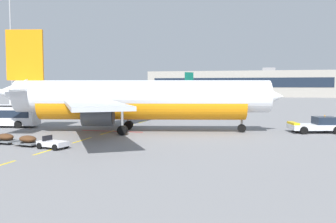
% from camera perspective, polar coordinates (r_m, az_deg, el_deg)
% --- Properties ---
extents(ground, '(400.00, 400.00, 0.00)m').
position_cam_1_polar(ground, '(59.40, 18.62, -1.50)').
color(ground, slate).
extents(apron_paint_markings, '(8.00, 95.69, 0.01)m').
position_cam_1_polar(apron_paint_markings, '(59.53, -2.84, -1.27)').
color(apron_paint_markings, yellow).
rests_on(apron_paint_markings, ground).
extents(airliner_foreground, '(34.53, 33.72, 12.20)m').
position_cam_1_polar(airliner_foreground, '(43.57, -4.85, 1.93)').
color(airliner_foreground, white).
rests_on(airliner_foreground, ground).
extents(pushback_tug, '(6.53, 4.34, 2.08)m').
position_cam_1_polar(pushback_tug, '(46.61, 22.37, -1.98)').
color(pushback_tug, silver).
rests_on(pushback_tug, ground).
extents(airliner_mid_left, '(23.33, 25.01, 9.54)m').
position_cam_1_polar(airliner_mid_left, '(104.18, -0.82, 2.76)').
color(airliner_mid_left, silver).
rests_on(airliner_mid_left, ground).
extents(fuel_service_truck, '(7.39, 4.23, 3.14)m').
position_cam_1_polar(fuel_service_truck, '(70.32, -14.07, 0.78)').
color(fuel_service_truck, black).
rests_on(fuel_service_truck, ground).
extents(ground_power_truck, '(7.24, 3.31, 3.14)m').
position_cam_1_polar(ground_power_truck, '(67.03, -21.87, 0.45)').
color(ground_power_truck, black).
rests_on(ground_power_truck, ground).
extents(baggage_train, '(8.71, 3.31, 1.14)m').
position_cam_1_polar(baggage_train, '(36.11, -21.07, -4.25)').
color(baggage_train, silver).
rests_on(baggage_train, ground).
extents(apron_light_mast_near, '(1.80, 1.80, 29.01)m').
position_cam_1_polar(apron_light_mast_near, '(94.62, -23.43, 11.15)').
color(apron_light_mast_near, slate).
rests_on(apron_light_mast_near, ground).
extents(terminal_satellite, '(91.07, 18.44, 14.11)m').
position_cam_1_polar(terminal_satellite, '(185.46, 11.25, 4.27)').
color(terminal_satellite, '#9E998E').
rests_on(terminal_satellite, ground).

